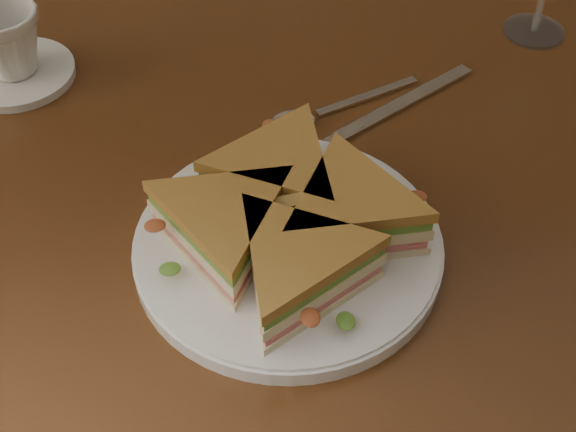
# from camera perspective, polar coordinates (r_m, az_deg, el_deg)

# --- Properties ---
(table) EXTENTS (1.20, 0.80, 0.75)m
(table) POSITION_cam_1_polar(r_m,az_deg,el_deg) (0.90, 1.16, -1.06)
(table) COLOR #331A0B
(table) RESTS_ON ground
(plate) EXTENTS (0.28, 0.28, 0.02)m
(plate) POSITION_cam_1_polar(r_m,az_deg,el_deg) (0.74, -0.00, -2.23)
(plate) COLOR silver
(plate) RESTS_ON table
(sandwich_wedges) EXTENTS (0.27, 0.27, 0.06)m
(sandwich_wedges) POSITION_cam_1_polar(r_m,az_deg,el_deg) (0.71, 0.00, -0.28)
(sandwich_wedges) COLOR beige
(sandwich_wedges) RESTS_ON plate
(crisps_mound) EXTENTS (0.09, 0.09, 0.05)m
(crisps_mound) POSITION_cam_1_polar(r_m,az_deg,el_deg) (0.72, 0.00, -0.49)
(crisps_mound) COLOR #C16B18
(crisps_mound) RESTS_ON plate
(spoon) EXTENTS (0.18, 0.08, 0.01)m
(spoon) POSITION_cam_1_polar(r_m,az_deg,el_deg) (0.88, 1.70, 7.19)
(spoon) COLOR silver
(spoon) RESTS_ON table
(knife) EXTENTS (0.19, 0.12, 0.00)m
(knife) POSITION_cam_1_polar(r_m,az_deg,el_deg) (0.90, 7.62, 7.65)
(knife) COLOR silver
(knife) RESTS_ON table
(saucer) EXTENTS (0.13, 0.13, 0.01)m
(saucer) POSITION_cam_1_polar(r_m,az_deg,el_deg) (0.99, -18.75, 9.57)
(saucer) COLOR silver
(saucer) RESTS_ON table
(coffee_cup) EXTENTS (0.10, 0.10, 0.08)m
(coffee_cup) POSITION_cam_1_polar(r_m,az_deg,el_deg) (0.97, -19.37, 11.64)
(coffee_cup) COLOR silver
(coffee_cup) RESTS_ON saucer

